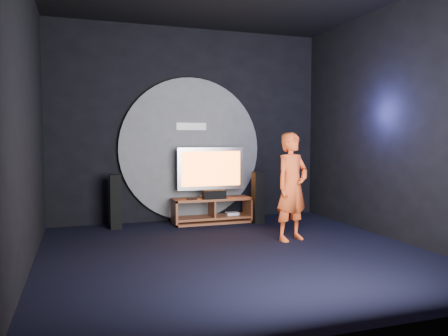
# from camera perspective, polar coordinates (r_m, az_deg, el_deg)

# --- Properties ---
(floor) EXTENTS (5.00, 5.00, 0.00)m
(floor) POSITION_cam_1_polar(r_m,az_deg,el_deg) (5.86, 1.57, -11.02)
(floor) COLOR black
(floor) RESTS_ON ground
(back_wall) EXTENTS (5.00, 0.04, 3.50)m
(back_wall) POSITION_cam_1_polar(r_m,az_deg,el_deg) (8.06, -4.49, 5.62)
(back_wall) COLOR black
(back_wall) RESTS_ON ground
(front_wall) EXTENTS (5.00, 0.04, 3.50)m
(front_wall) POSITION_cam_1_polar(r_m,az_deg,el_deg) (3.43, 16.13, 7.69)
(front_wall) COLOR black
(front_wall) RESTS_ON ground
(left_wall) EXTENTS (0.04, 5.00, 3.50)m
(left_wall) POSITION_cam_1_polar(r_m,az_deg,el_deg) (5.36, -24.56, 6.10)
(left_wall) COLOR black
(left_wall) RESTS_ON ground
(right_wall) EXTENTS (0.04, 5.00, 3.50)m
(right_wall) POSITION_cam_1_polar(r_m,az_deg,el_deg) (6.93, 21.53, 5.63)
(right_wall) COLOR black
(right_wall) RESTS_ON ground
(wall_disc_panel) EXTENTS (2.60, 0.11, 2.60)m
(wall_disc_panel) POSITION_cam_1_polar(r_m,az_deg,el_deg) (8.01, -4.38, 2.43)
(wall_disc_panel) COLOR #515156
(wall_disc_panel) RESTS_ON ground
(media_console) EXTENTS (1.41, 0.45, 0.45)m
(media_console) POSITION_cam_1_polar(r_m,az_deg,el_deg) (7.82, -1.53, -5.76)
(media_console) COLOR brown
(media_console) RESTS_ON ground
(tv) EXTENTS (1.22, 0.22, 0.89)m
(tv) POSITION_cam_1_polar(r_m,az_deg,el_deg) (7.79, -1.73, -0.28)
(tv) COLOR silver
(tv) RESTS_ON media_console
(center_speaker) EXTENTS (0.40, 0.15, 0.15)m
(center_speaker) POSITION_cam_1_polar(r_m,az_deg,el_deg) (7.63, -1.27, -3.49)
(center_speaker) COLOR black
(center_speaker) RESTS_ON media_console
(remote) EXTENTS (0.18, 0.05, 0.02)m
(remote) POSITION_cam_1_polar(r_m,az_deg,el_deg) (7.55, -4.23, -4.07)
(remote) COLOR black
(remote) RESTS_ON media_console
(tower_speaker_left) EXTENTS (0.18, 0.20, 0.91)m
(tower_speaker_left) POSITION_cam_1_polar(r_m,az_deg,el_deg) (7.49, -13.98, -4.30)
(tower_speaker_left) COLOR black
(tower_speaker_left) RESTS_ON ground
(tower_speaker_right) EXTENTS (0.18, 0.20, 0.91)m
(tower_speaker_right) POSITION_cam_1_polar(r_m,az_deg,el_deg) (7.80, 4.47, -3.87)
(tower_speaker_right) COLOR black
(tower_speaker_right) RESTS_ON ground
(subwoofer) EXTENTS (0.27, 0.27, 0.29)m
(subwoofer) POSITION_cam_1_polar(r_m,az_deg,el_deg) (8.16, 4.05, -5.69)
(subwoofer) COLOR black
(subwoofer) RESTS_ON ground
(player) EXTENTS (0.67, 0.54, 1.59)m
(player) POSITION_cam_1_polar(r_m,az_deg,el_deg) (6.50, 8.88, -2.43)
(player) COLOR #DA4A1D
(player) RESTS_ON ground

